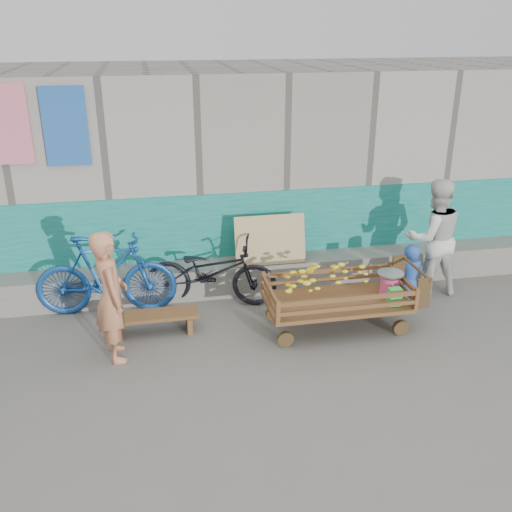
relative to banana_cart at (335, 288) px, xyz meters
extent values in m
plane|color=#5F5C57|center=(-0.87, -1.02, -0.56)|extent=(80.00, 80.00, 0.00)
cube|color=gray|center=(-0.87, 3.08, 0.94)|extent=(12.00, 3.00, 3.00)
cube|color=#0D6E5C|center=(-0.87, 1.56, 0.14)|extent=(12.00, 0.03, 1.40)
cube|color=#5B5954|center=(-0.87, 1.33, -0.34)|extent=(12.00, 0.50, 0.45)
cube|color=tan|center=(-0.57, 1.20, 0.24)|extent=(1.00, 0.19, 0.68)
cube|color=#D46B7F|center=(-3.87, 1.54, 1.89)|extent=(0.55, 0.03, 1.00)
cube|color=#2356A5|center=(-3.17, 1.54, 1.84)|extent=(0.55, 0.03, 1.00)
cube|color=brown|center=(0.03, 0.00, -0.19)|extent=(1.78, 0.89, 0.05)
cylinder|color=#382913|center=(-0.71, -0.32, -0.46)|extent=(0.20, 0.06, 0.20)
cube|color=brown|center=(-0.83, -0.41, -0.03)|extent=(0.05, 0.05, 0.28)
cylinder|color=#382913|center=(-0.71, 0.33, -0.46)|extent=(0.20, 0.06, 0.20)
cube|color=brown|center=(-0.83, 0.42, -0.03)|extent=(0.05, 0.05, 0.28)
cylinder|color=#382913|center=(0.77, -0.32, -0.46)|extent=(0.20, 0.06, 0.20)
cube|color=brown|center=(0.89, -0.41, -0.03)|extent=(0.05, 0.05, 0.28)
cylinder|color=#382913|center=(0.77, 0.33, -0.46)|extent=(0.20, 0.06, 0.20)
cube|color=brown|center=(0.89, 0.42, -0.03)|extent=(0.05, 0.05, 0.28)
cube|color=brown|center=(0.03, -0.41, -0.07)|extent=(1.72, 0.04, 0.05)
cube|color=brown|center=(0.03, -0.41, 0.05)|extent=(1.72, 0.04, 0.05)
cube|color=brown|center=(0.03, 0.42, -0.07)|extent=(1.72, 0.04, 0.05)
cube|color=brown|center=(0.03, 0.42, 0.05)|extent=(1.72, 0.04, 0.05)
cube|color=brown|center=(-0.83, 0.00, -0.07)|extent=(0.04, 0.83, 0.05)
cube|color=brown|center=(-0.83, 0.00, 0.05)|extent=(0.04, 0.83, 0.05)
cube|color=brown|center=(0.89, 0.00, -0.07)|extent=(0.04, 0.83, 0.05)
cube|color=brown|center=(0.89, 0.00, 0.05)|extent=(0.04, 0.83, 0.05)
cylinder|color=#382913|center=(1.07, 0.00, 0.18)|extent=(0.04, 0.79, 0.04)
cube|color=#382913|center=(1.00, 0.37, 0.01)|extent=(0.18, 0.04, 0.40)
cube|color=#382913|center=(1.00, -0.36, 0.01)|extent=(0.18, 0.04, 0.40)
ellipsoid|color=yellow|center=(-0.07, 0.00, 0.05)|extent=(1.28, 0.69, 0.43)
cylinder|color=#E74589|center=(0.72, 0.00, -0.04)|extent=(0.24, 0.24, 0.26)
cylinder|color=silver|center=(0.72, 0.00, 0.10)|extent=(0.03, 0.03, 0.06)
cylinder|color=silver|center=(0.72, 0.00, 0.14)|extent=(0.34, 0.34, 0.02)
cube|color=green|center=(0.68, -0.27, -0.05)|extent=(0.16, 0.12, 0.22)
cube|color=brown|center=(-2.24, 0.31, -0.31)|extent=(1.08, 0.32, 0.04)
cube|color=brown|center=(-2.67, 0.31, -0.45)|extent=(0.06, 0.30, 0.22)
cube|color=brown|center=(-1.81, 0.31, -0.45)|extent=(0.06, 0.30, 0.22)
imported|color=#BD7552|center=(-2.69, -0.15, 0.22)|extent=(0.48, 0.63, 1.56)
imported|color=silver|center=(1.66, 0.74, 0.28)|extent=(0.83, 0.65, 1.68)
imported|color=#234B9D|center=(1.27, 0.55, -0.15)|extent=(0.41, 0.28, 0.83)
imported|color=black|center=(-1.43, 1.00, -0.09)|extent=(1.90, 1.09, 0.94)
imported|color=#164895|center=(-2.82, 0.98, -0.01)|extent=(1.87, 0.66, 1.10)
camera|label=1|loc=(-2.19, -6.09, 3.07)|focal=40.00mm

